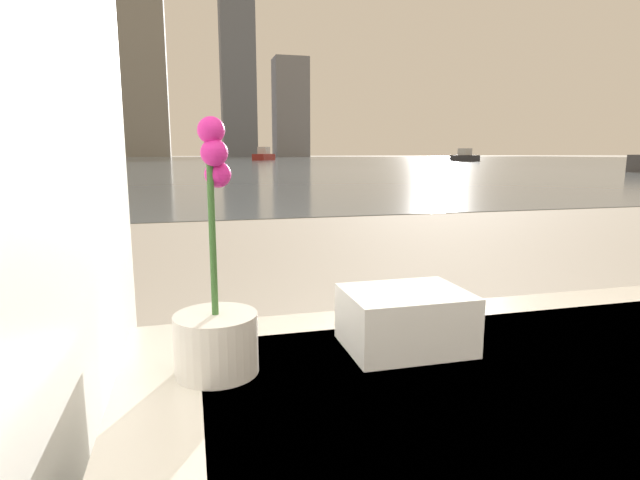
% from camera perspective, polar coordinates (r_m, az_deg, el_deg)
% --- Properties ---
extents(potted_orchid, '(0.15, 0.15, 0.46)m').
position_cam_1_polar(potted_orchid, '(0.93, -11.78, -9.19)').
color(potted_orchid, silver).
rests_on(potted_orchid, bathtub).
extents(towel_stack, '(0.25, 0.19, 0.12)m').
position_cam_1_polar(towel_stack, '(1.06, 9.69, -8.91)').
color(towel_stack, white).
rests_on(towel_stack, bathtub).
extents(harbor_water, '(180.00, 110.00, 0.01)m').
position_cam_1_polar(harbor_water, '(62.07, -14.18, 8.78)').
color(harbor_water, slate).
rests_on(harbor_water, ground_plane).
extents(harbor_boat_2, '(1.74, 3.92, 1.42)m').
position_cam_1_polar(harbor_boat_2, '(60.00, 16.20, 9.15)').
color(harbor_boat_2, '#2D2D33').
rests_on(harbor_boat_2, harbor_water).
extents(harbor_boat_4, '(3.44, 4.62, 1.66)m').
position_cam_1_polar(harbor_boat_4, '(64.07, -6.43, 9.57)').
color(harbor_boat_4, maroon).
rests_on(harbor_boat_4, harbor_water).
extents(skyline_tower_2, '(7.13, 11.26, 34.15)m').
position_cam_1_polar(skyline_tower_2, '(121.79, -27.66, 16.47)').
color(skyline_tower_2, slate).
rests_on(skyline_tower_2, ground_plane).
extents(skyline_tower_4, '(7.60, 6.80, 36.90)m').
position_cam_1_polar(skyline_tower_4, '(119.91, -9.38, 18.21)').
color(skyline_tower_4, slate).
rests_on(skyline_tower_4, ground_plane).
extents(skyline_tower_5, '(7.78, 7.02, 22.46)m').
position_cam_1_polar(skyline_tower_5, '(120.85, -3.39, 14.81)').
color(skyline_tower_5, slate).
rests_on(skyline_tower_5, ground_plane).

